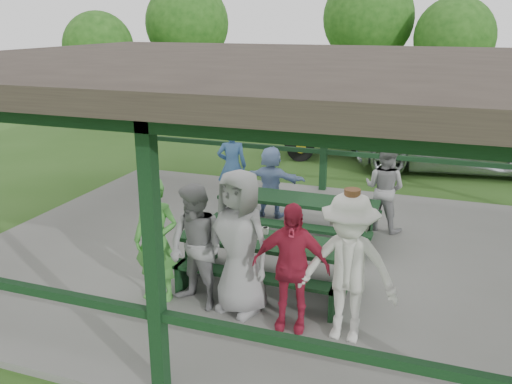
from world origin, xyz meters
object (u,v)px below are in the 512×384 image
at_px(pickup_truck, 467,139).
at_px(contestant_grey_left, 196,248).
at_px(contestant_red, 291,267).
at_px(contestant_white_fedora, 348,268).
at_px(contestant_green, 156,240).
at_px(spectator_grey, 385,188).
at_px(contestant_grey_mid, 240,243).
at_px(picnic_table_far, 298,212).
at_px(picnic_table_near, 266,257).
at_px(spectator_blue, 232,166).
at_px(spectator_lblue, 271,182).
at_px(farm_trailer, 328,131).

bearing_deg(pickup_truck, contestant_grey_left, 150.74).
distance_m(contestant_red, contestant_white_fedora, 0.72).
distance_m(contestant_green, spectator_grey, 4.60).
distance_m(contestant_grey_mid, pickup_truck, 9.66).
relative_size(picnic_table_far, contestant_grey_mid, 1.42).
relative_size(picnic_table_near, contestant_grey_mid, 1.31).
bearing_deg(contestant_white_fedora, spectator_grey, 92.76).
distance_m(spectator_blue, spectator_grey, 3.21).
bearing_deg(picnic_table_near, spectator_grey, 65.70).
distance_m(spectator_blue, pickup_truck, 6.98).
distance_m(picnic_table_far, spectator_grey, 1.71).
bearing_deg(spectator_grey, contestant_grey_left, 79.46).
relative_size(contestant_white_fedora, pickup_truck, 0.33).
relative_size(picnic_table_far, contestant_white_fedora, 1.46).
xyz_separation_m(spectator_lblue, pickup_truck, (3.71, 5.53, 0.01)).
distance_m(picnic_table_near, pickup_truck, 8.90).
relative_size(picnic_table_near, contestant_green, 1.47).
bearing_deg(pickup_truck, spectator_blue, 129.23).
bearing_deg(contestant_grey_left, contestant_green, -162.66).
bearing_deg(contestant_red, contestant_grey_left, 170.28).
relative_size(picnic_table_near, contestant_red, 1.54).
distance_m(picnic_table_near, contestant_white_fedora, 1.72).
distance_m(picnic_table_far, spectator_lblue, 1.23).
distance_m(spectator_lblue, pickup_truck, 6.66).
bearing_deg(farm_trailer, contestant_green, -114.95).
xyz_separation_m(picnic_table_near, farm_trailer, (-1.04, 8.85, 0.12)).
relative_size(contestant_green, farm_trailer, 0.45).
distance_m(picnic_table_far, spectator_blue, 2.23).
height_order(contestant_green, farm_trailer, contestant_green).
bearing_deg(contestant_green, spectator_grey, 49.10).
bearing_deg(contestant_grey_left, spectator_lblue, 112.24).
bearing_deg(spectator_blue, contestant_grey_left, 84.12).
xyz_separation_m(contestant_grey_mid, farm_trailer, (-0.93, 9.61, -0.40)).
distance_m(contestant_grey_mid, contestant_red, 0.79).
xyz_separation_m(contestant_white_fedora, farm_trailer, (-2.40, 9.80, -0.35)).
xyz_separation_m(contestant_red, spectator_grey, (0.68, 3.86, -0.04)).
relative_size(contestant_grey_left, farm_trailer, 0.44).
relative_size(spectator_grey, farm_trailer, 0.41).
bearing_deg(picnic_table_far, picnic_table_near, -87.80).
relative_size(contestant_grey_mid, contestant_red, 1.18).
relative_size(contestant_white_fedora, spectator_blue, 1.14).
bearing_deg(spectator_lblue, contestant_grey_mid, 100.28).
height_order(spectator_blue, farm_trailer, spectator_blue).
relative_size(contestant_red, contestant_white_fedora, 0.87).
xyz_separation_m(contestant_grey_mid, pickup_truck, (2.94, 9.20, -0.27)).
relative_size(picnic_table_far, contestant_green, 1.60).
relative_size(contestant_grey_left, spectator_blue, 1.02).
bearing_deg(spectator_blue, pickup_truck, -153.95).
bearing_deg(contestant_red, spectator_grey, 73.26).
bearing_deg(picnic_table_far, contestant_grey_left, -102.22).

